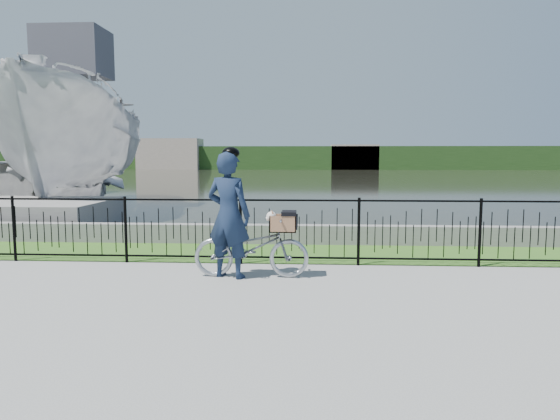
{
  "coord_description": "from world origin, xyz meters",
  "views": [
    {
      "loc": [
        0.16,
        -6.75,
        1.86
      ],
      "look_at": [
        -0.29,
        1.0,
        1.0
      ],
      "focal_mm": 32.0,
      "sensor_mm": 36.0,
      "label": 1
    }
  ],
  "objects": [
    {
      "name": "far_building_right",
      "position": [
        6.0,
        58.5,
        1.6
      ],
      "size": [
        6.0,
        3.0,
        3.2
      ],
      "primitive_type": "cube",
      "color": "#A19081",
      "rests_on": "ground"
    },
    {
      "name": "grass_strip",
      "position": [
        0.0,
        2.6,
        0.0
      ],
      "size": [
        60.0,
        2.0,
        0.01
      ],
      "primitive_type": "cube",
      "color": "#37621E",
      "rests_on": "ground"
    },
    {
      "name": "quay_wall",
      "position": [
        0.0,
        3.6,
        0.2
      ],
      "size": [
        60.0,
        0.3,
        0.4
      ],
      "primitive_type": "cube",
      "color": "slate",
      "rests_on": "ground"
    },
    {
      "name": "far_treeline",
      "position": [
        0.0,
        60.0,
        1.5
      ],
      "size": [
        120.0,
        6.0,
        3.0
      ],
      "primitive_type": "cube",
      "color": "#25441A",
      "rests_on": "ground"
    },
    {
      "name": "cyclist",
      "position": [
        -1.05,
        0.66,
        0.97
      ],
      "size": [
        0.81,
        0.66,
        1.98
      ],
      "color": "#15223A",
      "rests_on": "ground"
    },
    {
      "name": "boat_near",
      "position": [
        -7.76,
        9.95,
        2.21
      ],
      "size": [
        6.25,
        11.59,
        6.04
      ],
      "color": "beige",
      "rests_on": "water"
    },
    {
      "name": "bicycle_rig",
      "position": [
        -0.7,
        0.7,
        0.47
      ],
      "size": [
        1.75,
        0.61,
        1.04
      ],
      "color": "#A0A4AC",
      "rests_on": "ground"
    },
    {
      "name": "fence",
      "position": [
        0.0,
        1.6,
        0.58
      ],
      "size": [
        14.0,
        0.06,
        1.15
      ],
      "primitive_type": null,
      "color": "black",
      "rests_on": "ground"
    },
    {
      "name": "far_building_left",
      "position": [
        -18.0,
        58.0,
        2.0
      ],
      "size": [
        8.0,
        4.0,
        4.0
      ],
      "primitive_type": "cube",
      "color": "#A19081",
      "rests_on": "ground"
    },
    {
      "name": "water",
      "position": [
        0.0,
        33.0,
        0.0
      ],
      "size": [
        120.0,
        120.0,
        0.0
      ],
      "primitive_type": "plane",
      "color": "black",
      "rests_on": "ground"
    },
    {
      "name": "ground",
      "position": [
        0.0,
        0.0,
        0.0
      ],
      "size": [
        120.0,
        120.0,
        0.0
      ],
      "primitive_type": "plane",
      "color": "gray",
      "rests_on": "ground"
    }
  ]
}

